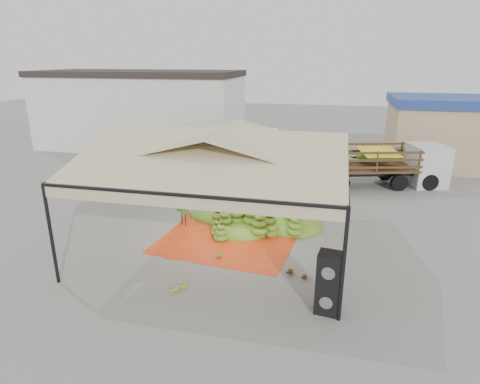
% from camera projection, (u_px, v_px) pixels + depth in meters
% --- Properties ---
extents(ground, '(90.00, 90.00, 0.00)m').
position_uv_depth(ground, '(225.00, 238.00, 14.60)').
color(ground, slate).
rests_on(ground, ground).
extents(canopy_tent, '(8.10, 8.10, 4.00)m').
position_uv_depth(canopy_tent, '(224.00, 149.00, 13.55)').
color(canopy_tent, black).
rests_on(canopy_tent, ground).
extents(building_white, '(14.30, 6.30, 5.40)m').
position_uv_depth(building_white, '(141.00, 109.00, 28.79)').
color(building_white, silver).
rests_on(building_white, ground).
extents(building_tan, '(6.30, 5.30, 4.10)m').
position_uv_depth(building_tan, '(444.00, 131.00, 23.83)').
color(building_tan, tan).
rests_on(building_tan, ground).
extents(tarp_left, '(5.17, 4.98, 0.01)m').
position_uv_depth(tarp_left, '(230.00, 237.00, 14.71)').
color(tarp_left, '#ED4616').
rests_on(tarp_left, ground).
extents(tarp_right, '(4.61, 4.76, 0.01)m').
position_uv_depth(tarp_right, '(227.00, 234.00, 14.92)').
color(tarp_right, orange).
rests_on(tarp_right, ground).
extents(banana_heap, '(6.74, 6.00, 1.23)m').
position_uv_depth(banana_heap, '(256.00, 207.00, 15.94)').
color(banana_heap, '#377217').
rests_on(banana_heap, ground).
extents(hand_yellow_a, '(0.55, 0.48, 0.22)m').
position_uv_depth(hand_yellow_a, '(172.00, 287.00, 11.27)').
color(hand_yellow_a, gold).
rests_on(hand_yellow_a, ground).
extents(hand_yellow_b, '(0.43, 0.35, 0.19)m').
position_uv_depth(hand_yellow_b, '(181.00, 284.00, 11.46)').
color(hand_yellow_b, gold).
rests_on(hand_yellow_b, ground).
extents(hand_red_a, '(0.53, 0.45, 0.23)m').
position_uv_depth(hand_red_a, '(287.00, 270.00, 12.20)').
color(hand_red_a, '#613116').
rests_on(hand_red_a, ground).
extents(hand_red_b, '(0.42, 0.35, 0.18)m').
position_uv_depth(hand_red_b, '(302.00, 276.00, 11.92)').
color(hand_red_b, '#602A16').
rests_on(hand_red_b, ground).
extents(hand_green, '(0.50, 0.43, 0.20)m').
position_uv_depth(hand_green, '(217.00, 254.00, 13.22)').
color(hand_green, '#47811B').
rests_on(hand_green, ground).
extents(hanging_bunches, '(3.24, 0.24, 0.20)m').
position_uv_depth(hanging_bunches, '(221.00, 164.00, 14.40)').
color(hanging_bunches, '#367718').
rests_on(hanging_bunches, ground).
extents(speaker_stack, '(0.67, 0.61, 1.67)m').
position_uv_depth(speaker_stack, '(329.00, 283.00, 10.13)').
color(speaker_stack, black).
rests_on(speaker_stack, ground).
extents(banana_leaves, '(0.96, 1.36, 3.70)m').
position_uv_depth(banana_leaves, '(186.00, 229.00, 15.42)').
color(banana_leaves, '#396C1C').
rests_on(banana_leaves, ground).
extents(vendor, '(0.75, 0.58, 1.84)m').
position_uv_depth(vendor, '(247.00, 185.00, 17.66)').
color(vendor, gray).
rests_on(vendor, ground).
extents(truck_left, '(7.30, 4.31, 2.37)m').
position_uv_depth(truck_left, '(223.00, 148.00, 22.28)').
color(truck_left, '#532C1B').
rests_on(truck_left, ground).
extents(truck_right, '(6.37, 3.60, 2.08)m').
position_uv_depth(truck_right, '(389.00, 161.00, 20.28)').
color(truck_right, '#51331B').
rests_on(truck_right, ground).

